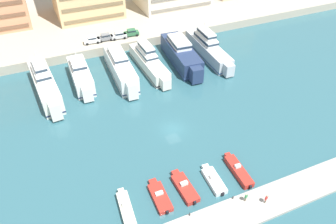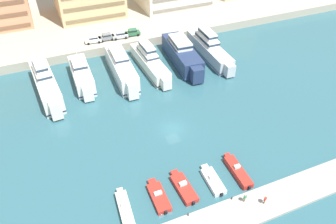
# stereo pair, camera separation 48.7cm
# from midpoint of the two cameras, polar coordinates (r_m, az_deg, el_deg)

# --- Properties ---
(ground_plane) EXTENTS (400.00, 400.00, 0.00)m
(ground_plane) POSITION_cam_midpoint_polar(r_m,az_deg,el_deg) (61.95, 0.67, -3.00)
(ground_plane) COLOR #2D5B66
(quay_promenade) EXTENTS (180.00, 70.00, 2.30)m
(quay_promenade) POSITION_cam_midpoint_polar(r_m,az_deg,el_deg) (118.26, -13.43, 18.15)
(quay_promenade) COLOR #ADA38E
(quay_promenade) RESTS_ON ground
(pier_dock) EXTENTS (120.00, 5.23, 0.50)m
(pier_dock) POSITION_cam_midpoint_polar(r_m,az_deg,el_deg) (50.14, 10.71, -17.40)
(pier_dock) COLOR #A8A399
(pier_dock) RESTS_ON ground
(yacht_ivory_far_left) EXTENTS (5.19, 20.24, 9.03)m
(yacht_ivory_far_left) POSITION_cam_midpoint_polar(r_m,az_deg,el_deg) (73.85, -20.84, 4.58)
(yacht_ivory_far_left) COLOR silver
(yacht_ivory_far_left) RESTS_ON ground
(yacht_white_left) EXTENTS (4.11, 15.67, 7.05)m
(yacht_white_left) POSITION_cam_midpoint_polar(r_m,az_deg,el_deg) (75.44, -15.12, 6.19)
(yacht_white_left) COLOR white
(yacht_white_left) RESTS_ON ground
(yacht_white_mid_left) EXTENTS (4.54, 20.19, 7.41)m
(yacht_white_mid_left) POSITION_cam_midpoint_polar(r_m,az_deg,el_deg) (75.95, -8.47, 7.64)
(yacht_white_mid_left) COLOR white
(yacht_white_mid_left) RESTS_ON ground
(yacht_ivory_center_left) EXTENTS (4.32, 19.66, 7.65)m
(yacht_ivory_center_left) POSITION_cam_midpoint_polar(r_m,az_deg,el_deg) (78.27, -3.53, 8.78)
(yacht_ivory_center_left) COLOR silver
(yacht_ivory_center_left) RESTS_ON ground
(yacht_navy_center) EXTENTS (6.12, 20.39, 7.43)m
(yacht_navy_center) POSITION_cam_midpoint_polar(r_m,az_deg,el_deg) (80.64, 2.16, 10.03)
(yacht_navy_center) COLOR navy
(yacht_navy_center) RESTS_ON ground
(yacht_silver_center_right) EXTENTS (4.28, 21.63, 8.10)m
(yacht_silver_center_right) POSITION_cam_midpoint_polar(r_m,az_deg,el_deg) (84.13, 6.81, 11.02)
(yacht_silver_center_right) COLOR silver
(yacht_silver_center_right) RESTS_ON ground
(motorboat_cream_far_left) EXTENTS (2.14, 7.34, 1.54)m
(motorboat_cream_far_left) POSITION_cam_midpoint_polar(r_m,az_deg,el_deg) (50.00, -7.58, -16.47)
(motorboat_cream_far_left) COLOR beige
(motorboat_cream_far_left) RESTS_ON ground
(motorboat_red_left) EXTENTS (2.27, 6.63, 1.19)m
(motorboat_red_left) POSITION_cam_midpoint_polar(r_m,az_deg,el_deg) (51.10, -1.75, -14.49)
(motorboat_red_left) COLOR red
(motorboat_red_left) RESTS_ON ground
(motorboat_red_mid_left) EXTENTS (2.39, 6.99, 1.44)m
(motorboat_red_mid_left) POSITION_cam_midpoint_polar(r_m,az_deg,el_deg) (52.11, 2.61, -12.95)
(motorboat_red_mid_left) COLOR red
(motorboat_red_mid_left) RESTS_ON ground
(motorboat_white_center_left) EXTENTS (2.22, 6.48, 1.35)m
(motorboat_white_center_left) POSITION_cam_midpoint_polar(r_m,az_deg,el_deg) (53.47, 7.68, -11.65)
(motorboat_white_center_left) COLOR white
(motorboat_white_center_left) RESTS_ON ground
(motorboat_red_center) EXTENTS (2.00, 7.69, 1.52)m
(motorboat_red_center) POSITION_cam_midpoint_polar(r_m,az_deg,el_deg) (55.26, 11.87, -9.93)
(motorboat_red_center) COLOR red
(motorboat_red_center) RESTS_ON ground
(car_white_far_left) EXTENTS (4.21, 2.16, 1.80)m
(car_white_far_left) POSITION_cam_midpoint_polar(r_m,az_deg,el_deg) (87.64, -13.27, 12.18)
(car_white_far_left) COLOR white
(car_white_far_left) RESTS_ON quay_promenade
(car_grey_left) EXTENTS (4.11, 1.94, 1.80)m
(car_grey_left) POSITION_cam_midpoint_polar(r_m,az_deg,el_deg) (88.27, -11.05, 12.70)
(car_grey_left) COLOR slate
(car_grey_left) RESTS_ON quay_promenade
(car_silver_mid_left) EXTENTS (4.21, 2.14, 1.80)m
(car_silver_mid_left) POSITION_cam_midpoint_polar(r_m,az_deg,el_deg) (88.66, -8.70, 13.10)
(car_silver_mid_left) COLOR #B7BCC1
(car_silver_mid_left) RESTS_ON quay_promenade
(car_green_center_left) EXTENTS (4.19, 2.10, 1.80)m
(car_green_center_left) POSITION_cam_midpoint_polar(r_m,az_deg,el_deg) (89.70, -6.60, 13.61)
(car_green_center_left) COLOR #2D6642
(car_green_center_left) RESTS_ON quay_promenade
(pedestrian_near_edge) EXTENTS (0.62, 0.36, 1.68)m
(pedestrian_near_edge) POSITION_cam_midpoint_polar(r_m,az_deg,el_deg) (51.53, 16.48, -14.23)
(pedestrian_near_edge) COLOR #7A6B56
(pedestrian_near_edge) RESTS_ON pier_dock
(pedestrian_far_side) EXTENTS (0.62, 0.30, 1.62)m
(pedestrian_far_side) POSITION_cam_midpoint_polar(r_m,az_deg,el_deg) (51.01, 13.17, -14.19)
(pedestrian_far_side) COLOR #7A6B56
(pedestrian_far_side) RESTS_ON pier_dock
(bollard_west_mid) EXTENTS (0.20, 0.20, 0.61)m
(bollard_west_mid) POSITION_cam_midpoint_polar(r_m,az_deg,el_deg) (48.93, 3.51, -17.32)
(bollard_west_mid) COLOR #2D2D33
(bollard_west_mid) RESTS_ON pier_dock
(bollard_east_mid) EXTENTS (0.20, 0.20, 0.61)m
(bollard_east_mid) POSITION_cam_midpoint_polar(r_m,az_deg,el_deg) (51.37, 10.98, -14.38)
(bollard_east_mid) COLOR #2D2D33
(bollard_east_mid) RESTS_ON pier_dock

